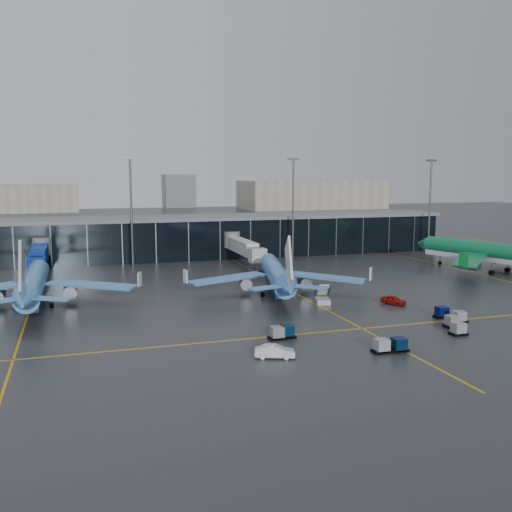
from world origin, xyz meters
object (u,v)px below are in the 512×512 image
object	(u,v)px
service_van_white	(275,351)
service_van_red	(393,300)
baggage_carts	(397,329)
airliner_klm_near	(276,262)
airliner_arkefly	(33,270)
mobile_airstair	(323,299)
airliner_aer_lingus	(492,241)

from	to	relation	value
service_van_white	service_van_red	bearing A→B (deg)	-34.17
service_van_red	service_van_white	xyz separation A→B (m)	(-28.04, -20.36, 0.04)
baggage_carts	service_van_red	bearing A→B (deg)	60.31
baggage_carts	service_van_white	world-z (taller)	baggage_carts
airliner_klm_near	service_van_red	bearing A→B (deg)	-27.63
airliner_arkefly	mobile_airstair	distance (m)	47.55
baggage_carts	service_van_red	size ratio (longest dim) A/B	7.03
airliner_klm_near	baggage_carts	world-z (taller)	airliner_klm_near
airliner_aer_lingus	mobile_airstair	distance (m)	51.63
airliner_arkefly	service_van_red	xyz separation A→B (m)	(56.49, -16.38, -5.29)
airliner_klm_near	service_van_red	xyz separation A→B (m)	(15.74, -13.69, -5.09)
airliner_aer_lingus	service_van_white	xyz separation A→B (m)	(-65.49, -42.01, -6.16)
airliner_arkefly	airliner_aer_lingus	bearing A→B (deg)	3.59
service_van_red	mobile_airstair	bearing A→B (deg)	128.11
airliner_arkefly	mobile_airstair	xyz separation A→B (m)	(45.70, -12.06, -5.25)
airliner_aer_lingus	baggage_carts	size ratio (longest dim) A/B	1.49
service_van_red	service_van_white	bearing A→B (deg)	-174.09
airliner_klm_near	service_van_red	size ratio (longest dim) A/B	8.81
baggage_carts	mobile_airstair	world-z (taller)	mobile_airstair
mobile_airstair	service_van_white	xyz separation A→B (m)	(-17.24, -24.68, 0.00)
airliner_klm_near	baggage_carts	bearing A→B (deg)	-64.20
airliner_arkefly	service_van_white	world-z (taller)	airliner_arkefly
airliner_arkefly	mobile_airstair	size ratio (longest dim) A/B	10.69
airliner_arkefly	service_van_white	size ratio (longest dim) A/B	8.34
mobile_airstair	service_van_red	bearing A→B (deg)	-6.58
airliner_aer_lingus	service_van_white	distance (m)	78.05
airliner_arkefly	airliner_aer_lingus	world-z (taller)	airliner_aer_lingus
baggage_carts	service_van_white	bearing A→B (deg)	-167.28
mobile_airstair	service_van_white	bearing A→B (deg)	-109.70
airliner_klm_near	mobile_airstair	world-z (taller)	airliner_klm_near
airliner_aer_lingus	baggage_carts	world-z (taller)	airliner_aer_lingus
airliner_klm_near	baggage_carts	size ratio (longest dim) A/B	1.25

